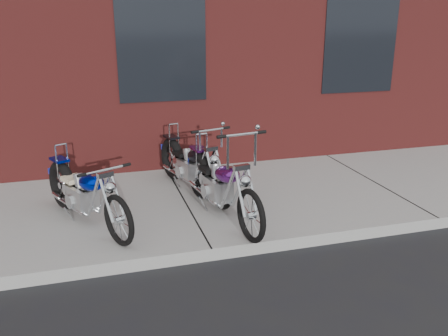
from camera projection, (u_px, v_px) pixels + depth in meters
name	position (u px, v px, depth m)	size (l,w,h in m)	color
ground	(212.00, 261.00, 5.29)	(120.00, 120.00, 0.00)	black
sidewalk	(185.00, 206.00, 6.64)	(22.00, 3.00, 0.15)	#A09C95
chopper_purple	(221.00, 187.00, 6.01)	(0.58, 2.17, 1.22)	black
chopper_blue	(86.00, 195.00, 5.78)	(0.99, 1.90, 0.90)	black
chopper_third	(192.00, 167.00, 6.86)	(0.72, 2.02, 1.05)	black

